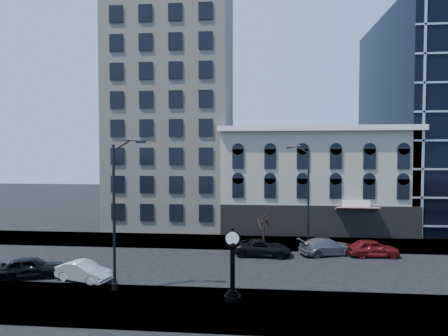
# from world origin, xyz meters

# --- Properties ---
(ground) EXTENTS (160.00, 160.00, 0.00)m
(ground) POSITION_xyz_m (0.00, 0.00, 0.00)
(ground) COLOR black
(ground) RESTS_ON ground
(sidewalk_far) EXTENTS (160.00, 6.00, 0.12)m
(sidewalk_far) POSITION_xyz_m (0.00, 8.00, 0.06)
(sidewalk_far) COLOR gray
(sidewalk_far) RESTS_ON ground
(sidewalk_near) EXTENTS (160.00, 6.00, 0.12)m
(sidewalk_near) POSITION_xyz_m (0.00, -8.00, 0.06)
(sidewalk_near) COLOR gray
(sidewalk_near) RESTS_ON ground
(cream_tower) EXTENTS (15.90, 15.40, 42.50)m
(cream_tower) POSITION_xyz_m (-6.11, 18.88, 19.32)
(cream_tower) COLOR beige
(cream_tower) RESTS_ON ground
(victorian_row) EXTENTS (22.60, 11.19, 12.50)m
(victorian_row) POSITION_xyz_m (12.00, 15.89, 6.00)
(victorian_row) COLOR #ABA68D
(victorian_row) RESTS_ON ground
(street_clock) EXTENTS (1.04, 1.04, 4.57)m
(street_clock) POSITION_xyz_m (3.47, -6.97, 2.19)
(street_clock) COLOR black
(street_clock) RESTS_ON sidewalk_near
(street_lamp_near) EXTENTS (2.68, 0.41, 10.33)m
(street_lamp_near) POSITION_xyz_m (-3.77, -6.02, 7.92)
(street_lamp_near) COLOR black
(street_lamp_near) RESTS_ON sidewalk_near
(street_lamp_far) EXTENTS (2.50, 1.27, 10.23)m
(street_lamp_far) POSITION_xyz_m (9.40, 6.29, 7.84)
(street_lamp_far) COLOR black
(street_lamp_far) RESTS_ON sidewalk_far
(bare_tree_far) EXTENTS (2.17, 2.17, 3.73)m
(bare_tree_far) POSITION_xyz_m (5.80, 7.44, 2.92)
(bare_tree_far) COLOR black
(bare_tree_far) RESTS_ON sidewalk_far
(car_near_a) EXTENTS (4.94, 3.22, 1.56)m
(car_near_a) POSITION_xyz_m (-11.92, -3.85, 0.78)
(car_near_a) COLOR black
(car_near_a) RESTS_ON ground
(car_near_b) EXTENTS (4.46, 2.60, 1.39)m
(car_near_b) POSITION_xyz_m (-7.58, -4.21, 0.70)
(car_near_b) COLOR silver
(car_near_b) RESTS_ON ground
(car_far_a) EXTENTS (5.31, 2.68, 1.44)m
(car_far_a) POSITION_xyz_m (5.62, 3.40, 0.72)
(car_far_a) COLOR black
(car_far_a) RESTS_ON ground
(car_far_b) EXTENTS (5.67, 3.62, 1.53)m
(car_far_b) POSITION_xyz_m (11.55, 4.20, 0.77)
(car_far_b) COLOR #595B60
(car_far_b) RESTS_ON ground
(car_far_c) EXTENTS (4.65, 2.09, 1.55)m
(car_far_c) POSITION_xyz_m (15.53, 3.94, 0.78)
(car_far_c) COLOR maroon
(car_far_c) RESTS_ON ground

